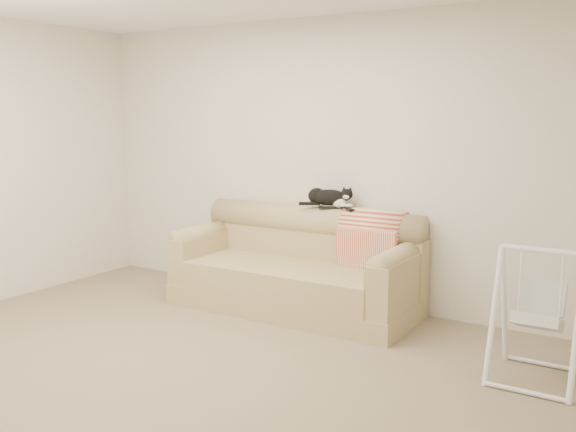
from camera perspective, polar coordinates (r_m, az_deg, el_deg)
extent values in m
plane|color=#726552|center=(4.64, -9.62, -13.04)|extent=(5.00, 5.00, 0.00)
cube|color=beige|center=(5.96, 2.83, 4.85)|extent=(5.00, 0.04, 2.60)
cube|color=tan|center=(5.78, 0.45, -7.48)|extent=(2.20, 0.90, 0.18)
cube|color=tan|center=(5.63, -0.13, -5.71)|extent=(1.80, 0.68, 0.24)
cube|color=tan|center=(5.98, 2.14, -3.56)|extent=(2.20, 0.22, 0.50)
cylinder|color=tan|center=(5.92, 2.16, -0.47)|extent=(2.16, 0.28, 0.28)
cube|color=tan|center=(6.26, -7.34, -3.43)|extent=(0.20, 0.88, 0.42)
cylinder|color=tan|center=(6.22, -7.37, -1.54)|extent=(0.18, 0.84, 0.18)
cube|color=tan|center=(5.27, 9.74, -5.86)|extent=(0.20, 0.88, 0.42)
cylinder|color=tan|center=(5.23, 9.80, -3.64)|extent=(0.18, 0.84, 0.18)
cube|color=black|center=(5.77, 3.63, 0.79)|extent=(0.18, 0.12, 0.02)
cube|color=gray|center=(5.77, 3.63, 0.93)|extent=(0.11, 0.08, 0.01)
cube|color=black|center=(5.68, 5.28, 0.62)|extent=(0.17, 0.13, 0.02)
ellipsoid|color=black|center=(5.79, 3.71, 1.65)|extent=(0.37, 0.23, 0.15)
ellipsoid|color=black|center=(5.83, 2.58, 1.80)|extent=(0.19, 0.18, 0.15)
ellipsoid|color=white|center=(5.74, 4.55, 1.28)|extent=(0.15, 0.12, 0.10)
ellipsoid|color=black|center=(5.71, 5.25, 1.92)|extent=(0.13, 0.13, 0.10)
ellipsoid|color=white|center=(5.67, 5.18, 1.71)|extent=(0.07, 0.06, 0.04)
sphere|color=#BF7272|center=(5.65, 5.13, 1.69)|extent=(0.01, 0.01, 0.01)
cone|color=black|center=(5.72, 4.99, 2.44)|extent=(0.06, 0.06, 0.05)
cone|color=black|center=(5.71, 5.56, 2.42)|extent=(0.04, 0.05, 0.05)
sphere|color=olive|center=(5.68, 4.96, 1.95)|extent=(0.02, 0.02, 0.02)
sphere|color=olive|center=(5.67, 5.34, 1.93)|extent=(0.02, 0.02, 0.02)
ellipsoid|color=white|center=(5.70, 5.00, 0.96)|extent=(0.08, 0.09, 0.03)
ellipsoid|color=white|center=(5.69, 5.46, 0.94)|extent=(0.08, 0.09, 0.03)
cylinder|color=black|center=(5.80, 1.91, 1.11)|extent=(0.18, 0.13, 0.03)
cylinder|color=#BE391E|center=(5.64, 7.73, -1.03)|extent=(0.55, 0.33, 0.33)
cube|color=#BE391E|center=(5.53, 6.97, -3.33)|extent=(0.55, 0.09, 0.42)
cylinder|color=white|center=(4.44, 17.80, -8.40)|extent=(0.04, 0.31, 0.89)
cylinder|color=white|center=(4.70, 18.65, -7.49)|extent=(0.04, 0.31, 0.89)
cylinder|color=white|center=(4.41, 21.69, -2.86)|extent=(0.51, 0.04, 0.04)
cylinder|color=white|center=(4.41, 20.34, -14.45)|extent=(0.51, 0.04, 0.03)
cylinder|color=white|center=(4.91, 21.71, -12.09)|extent=(0.51, 0.04, 0.03)
cube|color=white|center=(4.50, 21.27, -8.75)|extent=(0.29, 0.27, 0.17)
cube|color=white|center=(4.57, 21.66, -6.71)|extent=(0.29, 0.14, 0.23)
cylinder|color=white|center=(4.48, 19.95, -5.32)|extent=(0.02, 0.02, 0.42)
cylinder|color=white|center=(4.44, 23.14, -5.65)|extent=(0.02, 0.02, 0.42)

